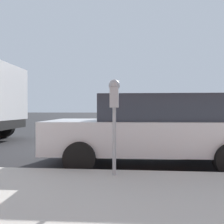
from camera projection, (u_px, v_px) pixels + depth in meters
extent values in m
plane|color=#2B2B2D|center=(108.00, 154.00, 6.20)|extent=(220.00, 220.00, 0.00)
cylinder|color=gray|center=(114.00, 141.00, 3.65)|extent=(0.06, 0.06, 1.13)
cube|color=gray|center=(114.00, 97.00, 3.64)|extent=(0.20, 0.14, 0.34)
sphere|color=gray|center=(114.00, 85.00, 3.64)|extent=(0.19, 0.19, 0.19)
cube|color=#B21919|center=(115.00, 100.00, 3.75)|extent=(0.01, 0.11, 0.12)
cube|color=black|center=(115.00, 93.00, 3.75)|extent=(0.01, 0.10, 0.08)
cube|color=#B7BABF|center=(149.00, 135.00, 5.11)|extent=(1.97, 4.67, 0.70)
cube|color=#232833|center=(157.00, 108.00, 5.09)|extent=(1.71, 2.63, 0.57)
cylinder|color=black|center=(80.00, 158.00, 4.26)|extent=(0.23, 0.64, 0.64)
cylinder|color=black|center=(94.00, 143.00, 6.14)|extent=(0.23, 0.64, 0.64)
cylinder|color=black|center=(198.00, 144.00, 5.96)|extent=(0.23, 0.64, 0.64)
cylinder|color=black|center=(3.00, 126.00, 9.94)|extent=(0.31, 1.04, 1.04)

